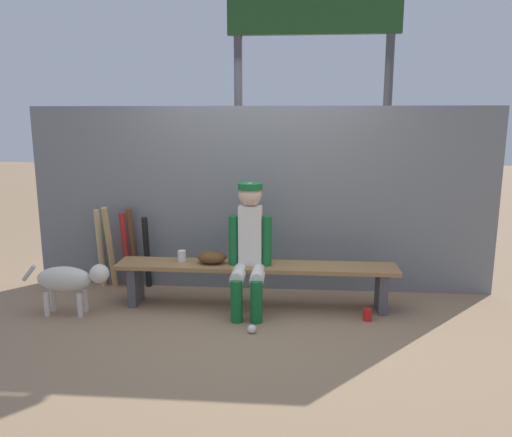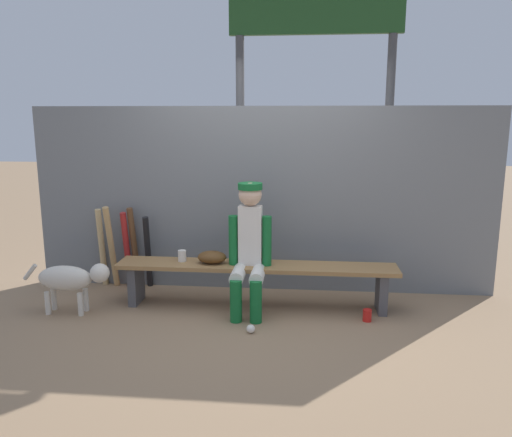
% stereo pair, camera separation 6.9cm
% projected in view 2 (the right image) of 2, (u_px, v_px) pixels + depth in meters
% --- Properties ---
extents(ground_plane, '(30.00, 30.00, 0.00)m').
position_uv_depth(ground_plane, '(256.00, 306.00, 4.93)').
color(ground_plane, '#937556').
extents(chainlink_fence, '(4.85, 0.03, 1.93)m').
position_uv_depth(chainlink_fence, '(261.00, 200.00, 5.27)').
color(chainlink_fence, slate).
rests_on(chainlink_fence, ground_plane).
extents(dugout_bench, '(2.70, 0.36, 0.43)m').
position_uv_depth(dugout_bench, '(256.00, 273.00, 4.86)').
color(dugout_bench, olive).
rests_on(dugout_bench, ground_plane).
extents(player_seated, '(0.41, 0.55, 1.22)m').
position_uv_depth(player_seated, '(249.00, 244.00, 4.70)').
color(player_seated, silver).
rests_on(player_seated, ground_plane).
extents(baseball_glove, '(0.28, 0.20, 0.12)m').
position_uv_depth(baseball_glove, '(212.00, 257.00, 4.87)').
color(baseball_glove, '#593819').
rests_on(baseball_glove, dugout_bench).
extents(bat_aluminum_black, '(0.10, 0.22, 0.80)m').
position_uv_depth(bat_aluminum_black, '(148.00, 252.00, 5.38)').
color(bat_aluminum_black, black).
rests_on(bat_aluminum_black, ground_plane).
extents(bat_wood_dark, '(0.09, 0.20, 0.89)m').
position_uv_depth(bat_wood_dark, '(134.00, 247.00, 5.42)').
color(bat_wood_dark, brown).
rests_on(bat_wood_dark, ground_plane).
extents(bat_aluminum_red, '(0.07, 0.19, 0.84)m').
position_uv_depth(bat_aluminum_red, '(127.00, 250.00, 5.40)').
color(bat_aluminum_red, '#B22323').
rests_on(bat_aluminum_red, ground_plane).
extents(bat_wood_tan, '(0.07, 0.28, 0.92)m').
position_uv_depth(bat_wood_tan, '(111.00, 247.00, 5.35)').
color(bat_wood_tan, tan).
rests_on(bat_wood_tan, ground_plane).
extents(bat_wood_natural, '(0.07, 0.15, 0.86)m').
position_uv_depth(bat_wood_natural, '(102.00, 247.00, 5.46)').
color(bat_wood_natural, tan).
rests_on(bat_wood_natural, ground_plane).
extents(baseball, '(0.07, 0.07, 0.07)m').
position_uv_depth(baseball, '(251.00, 329.00, 4.32)').
color(baseball, white).
rests_on(baseball, ground_plane).
extents(cup_on_ground, '(0.08, 0.08, 0.11)m').
position_uv_depth(cup_on_ground, '(367.00, 315.00, 4.57)').
color(cup_on_ground, red).
rests_on(cup_on_ground, ground_plane).
extents(cup_on_bench, '(0.08, 0.08, 0.11)m').
position_uv_depth(cup_on_bench, '(182.00, 256.00, 4.93)').
color(cup_on_bench, silver).
rests_on(cup_on_bench, dugout_bench).
extents(scoreboard, '(2.24, 0.27, 3.89)m').
position_uv_depth(scoreboard, '(320.00, 33.00, 5.68)').
color(scoreboard, '#3F3F42').
rests_on(scoreboard, ground_plane).
extents(dog, '(0.84, 0.20, 0.49)m').
position_uv_depth(dog, '(71.00, 279.00, 4.71)').
color(dog, beige).
rests_on(dog, ground_plane).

